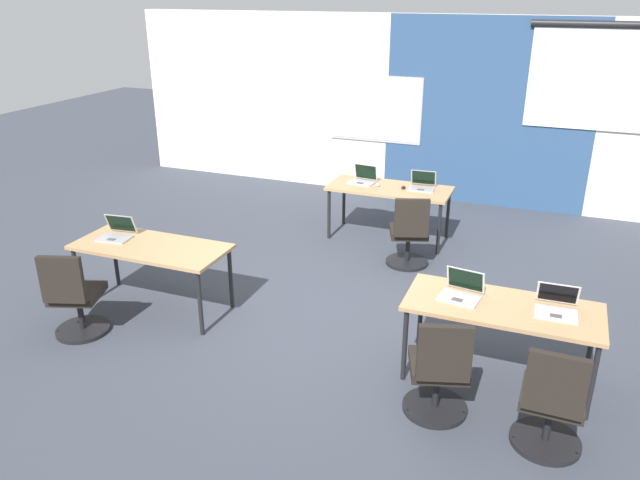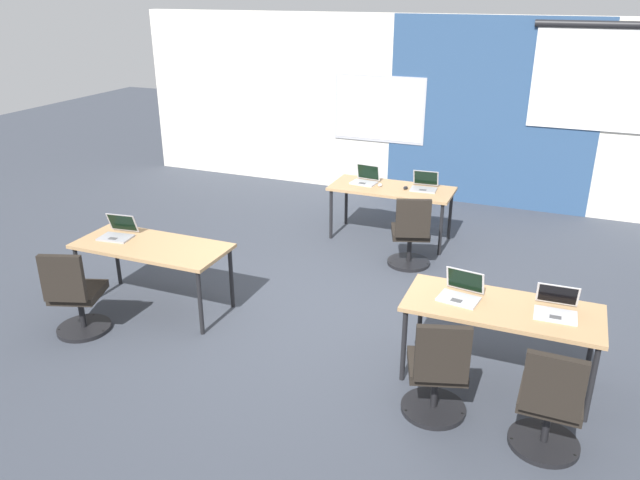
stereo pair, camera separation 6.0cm
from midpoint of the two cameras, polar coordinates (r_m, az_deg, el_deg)
ground_plane at (r=6.54m, az=1.30°, el=-6.59°), size 24.00×24.00×0.00m
back_wall_assembly at (r=9.91m, az=10.49°, el=11.82°), size 10.00×0.27×2.80m
desk_near_left at (r=6.56m, az=-15.01°, el=-0.88°), size 1.60×0.70×0.72m
desk_near_right at (r=5.38m, az=16.77°, el=-6.45°), size 1.60×0.70×0.72m
desk_far_center at (r=8.21m, az=6.85°, el=4.45°), size 1.60×0.70×0.72m
laptop_near_right_inner at (r=5.38m, az=13.20°, el=-4.73°), size 0.37×0.34×0.23m
chair_near_right_inner at (r=4.97m, az=11.12°, el=-12.24°), size 0.55×0.60×0.92m
laptop_near_right_end at (r=5.36m, az=21.30°, el=-5.87°), size 0.34×0.33×0.22m
chair_near_right_end at (r=4.86m, az=20.78°, el=-14.40°), size 0.52×0.54×0.92m
laptop_near_left_end at (r=6.83m, az=-17.93°, el=0.68°), size 0.36×0.35×0.23m
chair_near_left_end at (r=6.40m, az=-21.39°, el=-5.16°), size 0.56×0.61×0.92m
laptop_far_left at (r=8.35m, az=4.42°, el=5.64°), size 0.36×0.32×0.23m
mouse_far_left at (r=8.22m, az=5.77°, el=5.09°), size 0.07×0.11×0.03m
laptop_far_right at (r=8.17m, az=9.83°, el=5.00°), size 0.35×0.33×0.23m
mouse_far_right at (r=8.14m, az=8.12°, el=4.81°), size 0.06×0.10×0.03m
chair_far_right at (r=7.48m, az=8.59°, el=0.21°), size 0.56×0.61×0.92m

